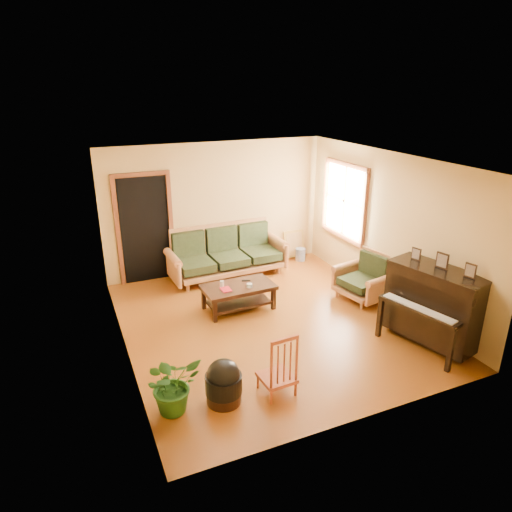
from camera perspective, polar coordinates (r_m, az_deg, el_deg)
name	(u,v)px	position (r m, az deg, el deg)	size (l,w,h in m)	color
floor	(269,322)	(7.51, 1.60, -8.21)	(5.00, 5.00, 0.00)	#66320D
doorway	(145,230)	(8.92, -13.70, 3.17)	(1.08, 0.16, 2.05)	black
window	(345,201)	(9.06, 11.01, 6.78)	(0.12, 1.36, 1.46)	white
sofa	(228,252)	(9.04, -3.54, 0.44)	(2.32, 0.97, 1.00)	#A96B3E
coffee_table	(239,297)	(7.82, -2.20, -5.16)	(1.20, 0.66, 0.44)	black
armchair	(362,277)	(8.29, 13.13, -2.58)	(0.81, 0.86, 0.86)	#A96B3E
piano	(433,307)	(7.16, 21.28, -5.94)	(0.80, 1.35, 1.19)	black
footstool	(224,387)	(5.75, -4.06, -15.97)	(0.45, 0.45, 0.43)	black
red_chair	(277,362)	(5.76, 2.63, -13.14)	(0.41, 0.44, 0.87)	maroon
leaning_frame	(294,244)	(10.08, 4.76, 1.55)	(0.48, 0.11, 0.64)	#B3903B
ceramic_crock	(300,254)	(9.98, 5.58, 0.19)	(0.22, 0.22, 0.27)	#33559A
potted_plant	(173,384)	(5.61, -10.35, -15.46)	(0.66, 0.57, 0.73)	#225317
book	(221,290)	(7.54, -4.35, -4.31)	(0.16, 0.21, 0.02)	#A81622
candle	(222,284)	(7.66, -4.28, -3.51)	(0.07, 0.07, 0.12)	silver
glass_jar	(249,285)	(7.65, -0.83, -3.70)	(0.10, 0.10, 0.06)	white
remote	(246,280)	(7.90, -1.26, -3.08)	(0.15, 0.04, 0.01)	black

